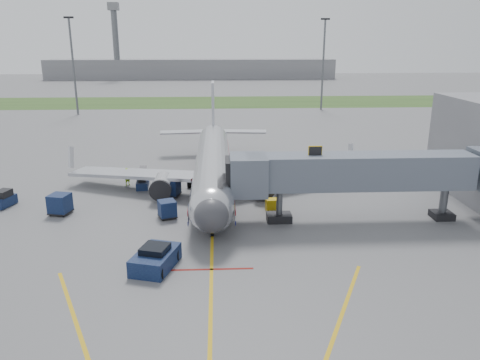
{
  "coord_description": "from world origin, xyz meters",
  "views": [
    {
      "loc": [
        0.56,
        -34.13,
        15.67
      ],
      "look_at": [
        2.59,
        7.42,
        3.2
      ],
      "focal_mm": 35.0,
      "sensor_mm": 36.0,
      "label": 1
    }
  ],
  "objects_px": {
    "pushback_tug": "(155,259)",
    "airliner": "(213,165)",
    "belt_loader": "(143,183)",
    "ramp_worker": "(127,177)",
    "baggage_tug": "(4,199)"
  },
  "relations": [
    {
      "from": "airliner",
      "to": "belt_loader",
      "type": "relative_size",
      "value": 9.09
    },
    {
      "from": "airliner",
      "to": "ramp_worker",
      "type": "bearing_deg",
      "value": 171.18
    },
    {
      "from": "belt_loader",
      "to": "airliner",
      "type": "bearing_deg",
      "value": -5.76
    },
    {
      "from": "airliner",
      "to": "belt_loader",
      "type": "height_order",
      "value": "airliner"
    },
    {
      "from": "baggage_tug",
      "to": "belt_loader",
      "type": "xyz_separation_m",
      "value": [
        12.59,
        5.81,
        -0.26
      ]
    },
    {
      "from": "pushback_tug",
      "to": "belt_loader",
      "type": "xyz_separation_m",
      "value": [
        -3.83,
        19.54,
        -0.23
      ]
    },
    {
      "from": "airliner",
      "to": "pushback_tug",
      "type": "relative_size",
      "value": 7.81
    },
    {
      "from": "pushback_tug",
      "to": "baggage_tug",
      "type": "bearing_deg",
      "value": 140.1
    },
    {
      "from": "pushback_tug",
      "to": "airliner",
      "type": "bearing_deg",
      "value": 77.95
    },
    {
      "from": "pushback_tug",
      "to": "ramp_worker",
      "type": "bearing_deg",
      "value": 105.47
    },
    {
      "from": "ramp_worker",
      "to": "belt_loader",
      "type": "bearing_deg",
      "value": -64.48
    },
    {
      "from": "ramp_worker",
      "to": "pushback_tug",
      "type": "bearing_deg",
      "value": -117.43
    },
    {
      "from": "airliner",
      "to": "baggage_tug",
      "type": "relative_size",
      "value": 13.69
    },
    {
      "from": "belt_loader",
      "to": "pushback_tug",
      "type": "bearing_deg",
      "value": -78.91
    },
    {
      "from": "airliner",
      "to": "pushback_tug",
      "type": "height_order",
      "value": "airliner"
    }
  ]
}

